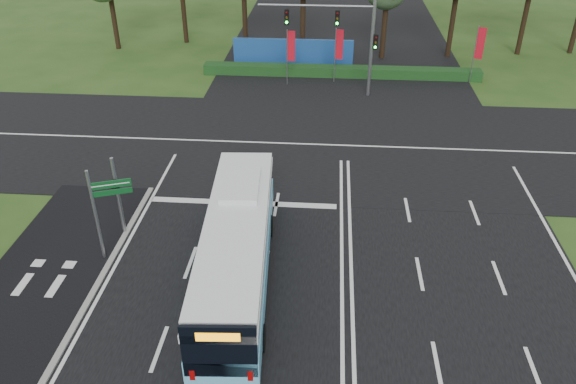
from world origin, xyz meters
name	(u,v)px	position (x,y,z in m)	size (l,w,h in m)	color
ground	(342,271)	(0.00, 0.00, 0.00)	(120.00, 120.00, 0.00)	#274A18
road_main	(342,270)	(0.00, 0.00, 0.02)	(20.00, 120.00, 0.04)	black
road_cross	(341,146)	(0.00, 12.00, 0.03)	(120.00, 14.00, 0.05)	black
bike_path	(28,302)	(-12.50, -3.00, 0.03)	(5.00, 18.00, 0.06)	black
kerb_strip	(86,305)	(-10.10, -3.00, 0.06)	(0.25, 18.00, 0.12)	gray
city_bus	(237,249)	(-4.30, -1.03, 1.70)	(3.19, 11.90, 3.38)	#6DCEFE
pedestrian_signal	(118,194)	(-10.20, 1.96, 2.18)	(0.37, 0.44, 3.99)	gray
street_sign	(102,204)	(-10.16, 0.22, 2.75)	(1.63, 0.66, 4.41)	gray
banner_flag_left	(290,49)	(-3.89, 22.31, 2.79)	(0.63, 0.08, 4.25)	gray
banner_flag_mid	(338,47)	(-0.30, 23.11, 2.76)	(0.61, 0.19, 4.21)	gray
banner_flag_right	(479,47)	(10.22, 23.69, 2.89)	(0.61, 0.30, 4.42)	gray
traffic_light_gantry	(347,32)	(0.21, 20.50, 4.66)	(8.41, 0.28, 7.00)	gray
hedge	(341,72)	(0.00, 24.50, 0.40)	(22.00, 1.20, 0.80)	#153C16
blue_hoarding	(293,52)	(-4.00, 27.00, 1.10)	(10.00, 0.30, 2.20)	#1B4B97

